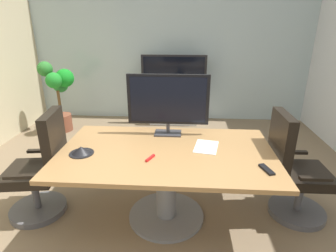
% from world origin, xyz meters
% --- Properties ---
extents(ground_plane, '(7.48, 7.48, 0.00)m').
position_xyz_m(ground_plane, '(0.00, 0.00, 0.00)').
color(ground_plane, '#7A664C').
extents(wall_back_glass_partition, '(5.37, 0.10, 2.86)m').
position_xyz_m(wall_back_glass_partition, '(0.00, 3.24, 1.43)').
color(wall_back_glass_partition, '#9EB2B7').
rests_on(wall_back_glass_partition, ground).
extents(conference_table, '(1.99, 1.17, 0.75)m').
position_xyz_m(conference_table, '(0.15, 0.11, 0.56)').
color(conference_table, olive).
rests_on(conference_table, ground).
extents(office_chair_left, '(0.62, 0.60, 1.09)m').
position_xyz_m(office_chair_left, '(-1.10, 0.11, 0.46)').
color(office_chair_left, '#4C4C51').
rests_on(office_chair_left, ground).
extents(office_chair_right, '(0.60, 0.57, 1.09)m').
position_xyz_m(office_chair_right, '(1.40, 0.25, 0.46)').
color(office_chair_right, '#4C4C51').
rests_on(office_chair_right, ground).
extents(tv_monitor, '(0.84, 0.18, 0.64)m').
position_xyz_m(tv_monitor, '(0.14, 0.53, 1.11)').
color(tv_monitor, '#333338').
rests_on(tv_monitor, conference_table).
extents(wall_display_unit, '(1.20, 0.36, 1.31)m').
position_xyz_m(wall_display_unit, '(0.09, 2.88, 0.44)').
color(wall_display_unit, '#B7BABC').
rests_on(wall_display_unit, ground).
extents(potted_plant, '(0.61, 0.62, 1.24)m').
position_xyz_m(potted_plant, '(-1.91, 2.37, 0.72)').
color(potted_plant, brown).
rests_on(potted_plant, ground).
extents(conference_phone, '(0.22, 0.22, 0.07)m').
position_xyz_m(conference_phone, '(-0.62, 0.00, 0.78)').
color(conference_phone, black).
rests_on(conference_phone, conference_table).
extents(remote_control, '(0.10, 0.18, 0.02)m').
position_xyz_m(remote_control, '(0.98, -0.19, 0.76)').
color(remote_control, black).
rests_on(remote_control, conference_table).
extents(whiteboard_marker, '(0.07, 0.13, 0.02)m').
position_xyz_m(whiteboard_marker, '(0.02, -0.06, 0.76)').
color(whiteboard_marker, red).
rests_on(whiteboard_marker, conference_table).
extents(paper_notepad, '(0.26, 0.33, 0.01)m').
position_xyz_m(paper_notepad, '(0.52, 0.21, 0.75)').
color(paper_notepad, white).
rests_on(paper_notepad, conference_table).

